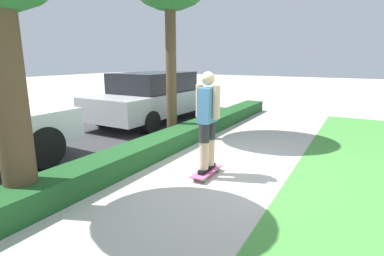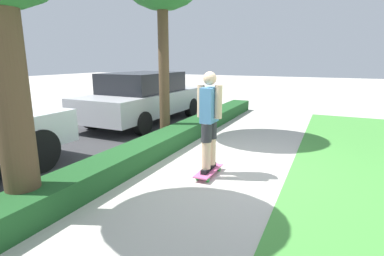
{
  "view_description": "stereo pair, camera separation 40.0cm",
  "coord_description": "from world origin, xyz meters",
  "views": [
    {
      "loc": [
        -4.54,
        -1.9,
        1.9
      ],
      "look_at": [
        -0.14,
        0.6,
        0.73
      ],
      "focal_mm": 28.0,
      "sensor_mm": 36.0,
      "label": 1
    },
    {
      "loc": [
        -4.72,
        -1.55,
        1.9
      ],
      "look_at": [
        -0.14,
        0.6,
        0.73
      ],
      "focal_mm": 28.0,
      "sensor_mm": 36.0,
      "label": 2
    }
  ],
  "objects": [
    {
      "name": "street_asphalt",
      "position": [
        0.0,
        4.2,
        0.0
      ],
      "size": [
        12.9,
        5.0,
        0.01
      ],
      "color": "#38383A",
      "rests_on": "ground_plane"
    },
    {
      "name": "parked_car_middle",
      "position": [
        2.91,
        3.61,
        0.78
      ],
      "size": [
        4.7,
        1.91,
        1.51
      ],
      "rotation": [
        0.0,
        0.0,
        -0.01
      ],
      "color": "#B7B7BC",
      "rests_on": "ground_plane"
    },
    {
      "name": "skater_person",
      "position": [
        -0.34,
        0.2,
        0.96
      ],
      "size": [
        0.49,
        0.42,
        1.62
      ],
      "color": "black",
      "rests_on": "skateboard"
    },
    {
      "name": "ground_plane",
      "position": [
        0.0,
        0.0,
        0.0
      ],
      "size": [
        60.0,
        60.0,
        0.0
      ],
      "primitive_type": "plane",
      "color": "#BCB7AD"
    },
    {
      "name": "hedge_row",
      "position": [
        0.0,
        1.6,
        0.18
      ],
      "size": [
        12.9,
        0.6,
        0.36
      ],
      "color": "#1E5123",
      "rests_on": "ground_plane"
    },
    {
      "name": "skateboard",
      "position": [
        -0.34,
        0.2,
        0.08
      ],
      "size": [
        0.76,
        0.24,
        0.1
      ],
      "color": "#DB5B93",
      "rests_on": "ground_plane"
    }
  ]
}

